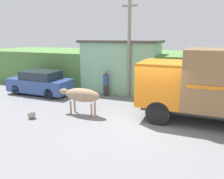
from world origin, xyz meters
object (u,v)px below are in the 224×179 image
Objects in this scene: cargo_truck at (218,84)px; roadside_rock at (31,114)px; pedestrian_on_hill at (106,82)px; utility_pole at (129,45)px; parked_suv at (40,83)px; brown_cow at (81,95)px.

roadside_rock is at bearing -161.84° from cargo_truck.
utility_pole is (1.42, 0.22, 2.33)m from pedestrian_on_hill.
cargo_truck is at bearing -5.72° from parked_suv.
utility_pole reaches higher than brown_cow.
cargo_truck reaches higher than brown_cow.
utility_pole is at bearing 151.80° from cargo_truck.
parked_suv reaches higher than roadside_rock.
utility_pole is (-4.79, 2.57, 1.43)m from cargo_truck.
pedestrian_on_hill is at bearing 16.61° from parked_suv.
pedestrian_on_hill is 5.24m from roadside_rock.
utility_pole is at bearing 14.80° from parked_suv.
brown_cow is 2.48m from roadside_rock.
roadside_rock is (-7.85, -2.57, -1.59)m from cargo_truck.
cargo_truck is 6.11m from brown_cow.
parked_suv reaches higher than brown_cow.
brown_cow is at bearing -168.31° from cargo_truck.
utility_pole reaches higher than roadside_rock.
parked_suv is 4.54m from roadside_rock.
cargo_truck is at bearing 18.15° from roadside_rock.
cargo_truck is at bearing 177.81° from pedestrian_on_hill.
parked_suv is (-4.47, 2.36, -0.22)m from brown_cow.
parked_suv is at bearing -165.72° from utility_pole.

